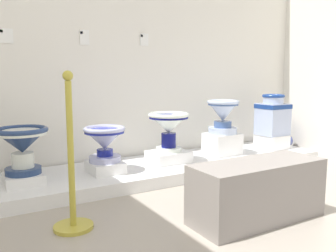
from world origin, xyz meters
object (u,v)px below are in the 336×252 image
Objects in this scene: antique_toilet_squat_floral at (105,139)px; antique_toilet_rightmost at (273,114)px; antique_toilet_broad_patterned at (22,142)px; plinth_block_broad_patterned at (24,179)px; decorative_vase_corner at (284,138)px; plinth_block_squat_floral at (105,167)px; plinth_block_pale_glazed at (169,157)px; museum_bench at (257,191)px; info_placard_third at (144,39)px; plinth_block_leftmost at (222,144)px; info_placard_first at (6,36)px; antique_toilet_pale_glazed at (169,124)px; plinth_block_rightmost at (272,141)px; info_placard_second at (84,37)px; stanchion_post_near_left at (72,183)px; antique_toilet_leftmost at (223,114)px.

antique_toilet_rightmost is at bearing 0.46° from antique_toilet_squat_floral.
antique_toilet_rightmost is (2.80, 0.02, 0.07)m from antique_toilet_broad_patterned.
plinth_block_broad_patterned is 3.26m from decorative_vase_corner.
decorative_vase_corner is (3.25, 0.24, 0.00)m from plinth_block_broad_patterned.
plinth_block_broad_patterned is at bearing -179.40° from plinth_block_squat_floral.
museum_bench is at bearing -94.08° from plinth_block_pale_glazed.
info_placard_third is 0.13× the size of museum_bench.
plinth_block_broad_patterned is at bearing -178.44° from plinth_block_leftmost.
antique_toilet_rightmost is 3.84× the size of info_placard_first.
antique_toilet_rightmost is 0.51× the size of museum_bench.
antique_toilet_pale_glazed is 3.23× the size of info_placard_first.
plinth_block_broad_patterned is at bearing -160.04° from info_placard_third.
plinth_block_rightmost is 2.51× the size of info_placard_first.
info_placard_first is 2.46m from museum_bench.
info_placard_second is at bearing -0.00° from info_placard_first.
antique_toilet_pale_glazed is 0.97m from info_placard_third.
info_placard_first is (-0.01, 0.48, 0.87)m from antique_toilet_broad_patterned.
antique_toilet_rightmost is at bearing 40.74° from museum_bench.
stanchion_post_near_left reaches higher than antique_toilet_broad_patterned.
antique_toilet_broad_patterned reaches higher than plinth_block_broad_patterned.
info_placard_third reaches higher than info_placard_first.
antique_toilet_pale_glazed is at bearing 3.13° from plinth_block_squat_floral.
plinth_block_rightmost is 0.33× the size of museum_bench.
antique_toilet_broad_patterned reaches higher than plinth_block_pale_glazed.
plinth_block_leftmost is 0.73m from plinth_block_rightmost.
antique_toilet_squat_floral is (0.69, 0.01, -0.04)m from antique_toilet_broad_patterned.
antique_toilet_leftmost is at bearing 24.23° from stanchion_post_near_left.
antique_toilet_leftmost is at bearing 2.04° from plinth_block_squat_floral.
plinth_block_rightmost is at bearing -90.00° from antique_toilet_rightmost.
info_placard_second is at bearing 35.22° from antique_toilet_broad_patterned.
plinth_block_squat_floral is at bearing 0.60° from plinth_block_broad_patterned.
info_placard_third is 2.27m from decorative_vase_corner.
antique_toilet_squat_floral is at bearing -174.76° from decorative_vase_corner.
antique_toilet_squat_floral is 1.43m from museum_bench.
antique_toilet_leftmost is at bearing -30.20° from info_placard_third.
museum_bench reaches higher than plinth_block_broad_patterned.
info_placard_third reaches higher than plinth_block_squat_floral.
info_placard_first reaches higher than antique_toilet_broad_patterned.
antique_toilet_rightmost is 2.76m from stanchion_post_near_left.
info_placard_third is at bearing 47.73° from stanchion_post_near_left.
stanchion_post_near_left is at bearing -112.04° from info_placard_second.
info_placard_second reaches higher than plinth_block_broad_patterned.
info_placard_second is 0.15× the size of museum_bench.
antique_toilet_broad_patterned is 1.06× the size of plinth_block_pale_glazed.
antique_toilet_rightmost is 2.31m from info_placard_second.
antique_toilet_leftmost is at bearing 180.00° from plinth_block_leftmost.
antique_toilet_rightmost is at bearing 0.46° from plinth_block_squat_floral.
antique_toilet_rightmost reaches higher than decorative_vase_corner.
antique_toilet_pale_glazed is 1.13× the size of decorative_vase_corner.
plinth_block_rightmost is at bearing -2.54° from plinth_block_leftmost.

